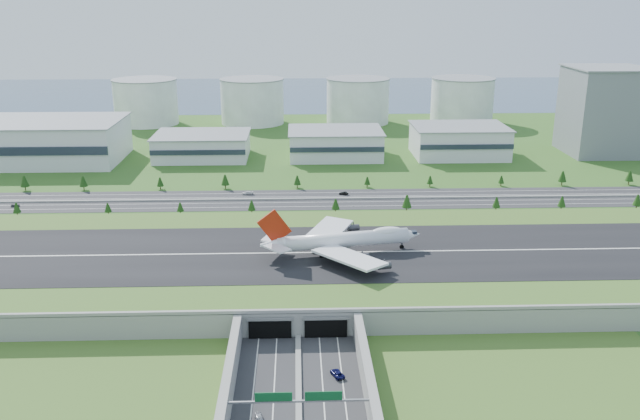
{
  "coord_description": "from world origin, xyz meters",
  "views": [
    {
      "loc": [
        0.18,
        -235.7,
        100.69
      ],
      "look_at": [
        9.74,
        35.0,
        13.65
      ],
      "focal_mm": 38.0,
      "sensor_mm": 36.0,
      "label": 1
    }
  ],
  "objects_px": {
    "fuel_tank_a": "(146,102)",
    "car_7": "(247,193)",
    "car_0": "(259,419)",
    "car_4": "(15,205)",
    "office_tower": "(604,111)",
    "boeing_747": "(342,240)",
    "car_2": "(337,374)",
    "car_5": "(344,193)"
  },
  "relations": [
    {
      "from": "fuel_tank_a",
      "to": "car_7",
      "type": "height_order",
      "value": "fuel_tank_a"
    },
    {
      "from": "fuel_tank_a",
      "to": "car_0",
      "type": "relative_size",
      "value": 10.02
    },
    {
      "from": "fuel_tank_a",
      "to": "car_4",
      "type": "xyz_separation_m",
      "value": [
        -19.08,
        -221.97,
        -16.67
      ]
    },
    {
      "from": "office_tower",
      "to": "fuel_tank_a",
      "type": "distance_m",
      "value": 340.18
    },
    {
      "from": "boeing_747",
      "to": "car_7",
      "type": "distance_m",
      "value": 114.96
    },
    {
      "from": "fuel_tank_a",
      "to": "car_7",
      "type": "bearing_deg",
      "value": -65.32
    },
    {
      "from": "boeing_747",
      "to": "car_7",
      "type": "xyz_separation_m",
      "value": [
        -42.53,
        106.06,
        -12.52
      ]
    },
    {
      "from": "car_4",
      "to": "car_7",
      "type": "relative_size",
      "value": 0.72
    },
    {
      "from": "car_7",
      "to": "car_4",
      "type": "bearing_deg",
      "value": -73.93
    },
    {
      "from": "car_2",
      "to": "car_0",
      "type": "bearing_deg",
      "value": 22.69
    },
    {
      "from": "boeing_747",
      "to": "car_5",
      "type": "height_order",
      "value": "boeing_747"
    },
    {
      "from": "fuel_tank_a",
      "to": "boeing_747",
      "type": "bearing_deg",
      "value": -66.27
    },
    {
      "from": "car_4",
      "to": "office_tower",
      "type": "bearing_deg",
      "value": -82.42
    },
    {
      "from": "office_tower",
      "to": "car_7",
      "type": "relative_size",
      "value": 9.44
    },
    {
      "from": "fuel_tank_a",
      "to": "boeing_747",
      "type": "relative_size",
      "value": 0.81
    },
    {
      "from": "car_0",
      "to": "car_2",
      "type": "distance_m",
      "value": 28.73
    },
    {
      "from": "office_tower",
      "to": "car_2",
      "type": "xyz_separation_m",
      "value": [
        -189.31,
        -267.6,
        -26.61
      ]
    },
    {
      "from": "fuel_tank_a",
      "to": "car_4",
      "type": "height_order",
      "value": "fuel_tank_a"
    },
    {
      "from": "fuel_tank_a",
      "to": "car_7",
      "type": "xyz_separation_m",
      "value": [
        94.15,
        -204.86,
        -16.53
      ]
    },
    {
      "from": "office_tower",
      "to": "car_5",
      "type": "bearing_deg",
      "value": -152.24
    },
    {
      "from": "office_tower",
      "to": "boeing_747",
      "type": "xyz_separation_m",
      "value": [
        -183.32,
        -195.92,
        -14.02
      ]
    },
    {
      "from": "office_tower",
      "to": "car_4",
      "type": "height_order",
      "value": "office_tower"
    },
    {
      "from": "car_0",
      "to": "car_5",
      "type": "xyz_separation_m",
      "value": [
        34.3,
        195.43,
        -0.05
      ]
    },
    {
      "from": "office_tower",
      "to": "car_7",
      "type": "bearing_deg",
      "value": -158.3
    },
    {
      "from": "car_0",
      "to": "car_2",
      "type": "bearing_deg",
      "value": 35.71
    },
    {
      "from": "car_5",
      "to": "car_7",
      "type": "relative_size",
      "value": 0.83
    },
    {
      "from": "office_tower",
      "to": "car_5",
      "type": "xyz_separation_m",
      "value": [
        -175.46,
        -92.35,
        -26.58
      ]
    },
    {
      "from": "office_tower",
      "to": "car_5",
      "type": "distance_m",
      "value": 200.06
    },
    {
      "from": "car_7",
      "to": "car_2",
      "type": "bearing_deg",
      "value": 19.09
    },
    {
      "from": "office_tower",
      "to": "car_7",
      "type": "xyz_separation_m",
      "value": [
        -225.85,
        -89.86,
        -26.53
      ]
    },
    {
      "from": "boeing_747",
      "to": "office_tower",
      "type": "bearing_deg",
      "value": 36.4
    },
    {
      "from": "office_tower",
      "to": "boeing_747",
      "type": "bearing_deg",
      "value": -133.1
    },
    {
      "from": "fuel_tank_a",
      "to": "car_5",
      "type": "height_order",
      "value": "fuel_tank_a"
    },
    {
      "from": "office_tower",
      "to": "car_4",
      "type": "relative_size",
      "value": 13.18
    },
    {
      "from": "car_7",
      "to": "office_tower",
      "type": "bearing_deg",
      "value": 119.17
    },
    {
      "from": "fuel_tank_a",
      "to": "boeing_747",
      "type": "xyz_separation_m",
      "value": [
        136.68,
        -310.92,
        -4.02
      ]
    },
    {
      "from": "car_5",
      "to": "car_7",
      "type": "xyz_separation_m",
      "value": [
        -50.39,
        2.49,
        0.05
      ]
    },
    {
      "from": "office_tower",
      "to": "car_0",
      "type": "height_order",
      "value": "office_tower"
    },
    {
      "from": "office_tower",
      "to": "car_2",
      "type": "height_order",
      "value": "office_tower"
    },
    {
      "from": "fuel_tank_a",
      "to": "car_2",
      "type": "distance_m",
      "value": 404.65
    },
    {
      "from": "fuel_tank_a",
      "to": "car_7",
      "type": "distance_m",
      "value": 226.06
    },
    {
      "from": "fuel_tank_a",
      "to": "car_2",
      "type": "height_order",
      "value": "fuel_tank_a"
    }
  ]
}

